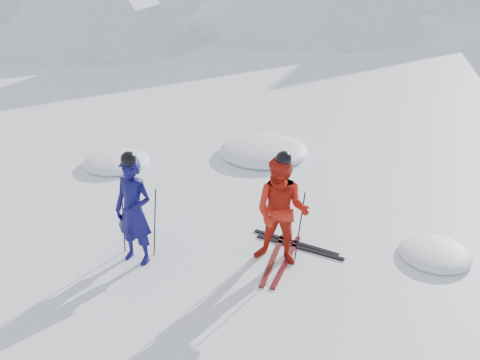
# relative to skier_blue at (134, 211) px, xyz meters

# --- Properties ---
(ground) EXTENTS (160.00, 160.00, 0.00)m
(ground) POSITION_rel_skier_blue_xyz_m (2.83, 0.90, -0.97)
(ground) COLOR white
(ground) RESTS_ON ground
(skier_blue) EXTENTS (0.78, 0.59, 1.94)m
(skier_blue) POSITION_rel_skier_blue_xyz_m (0.00, 0.00, 0.00)
(skier_blue) COLOR #0E0D4F
(skier_blue) RESTS_ON ground
(skier_red) EXTENTS (1.00, 0.80, 1.96)m
(skier_red) POSITION_rel_skier_blue_xyz_m (2.42, 0.60, 0.01)
(skier_red) COLOR #B41B0E
(skier_red) RESTS_ON ground
(pole_blue_left) EXTENTS (0.13, 0.09, 1.29)m
(pole_blue_left) POSITION_rel_skier_blue_xyz_m (-0.30, 0.15, -0.32)
(pole_blue_left) COLOR black
(pole_blue_left) RESTS_ON ground
(pole_blue_right) EXTENTS (0.13, 0.08, 1.29)m
(pole_blue_right) POSITION_rel_skier_blue_xyz_m (0.25, 0.25, -0.32)
(pole_blue_right) COLOR black
(pole_blue_right) RESTS_ON ground
(pole_red_left) EXTENTS (0.13, 0.10, 1.31)m
(pole_red_left) POSITION_rel_skier_blue_xyz_m (2.12, 0.85, -0.32)
(pole_red_left) COLOR black
(pole_red_left) RESTS_ON ground
(pole_red_right) EXTENTS (0.13, 0.09, 1.31)m
(pole_red_right) POSITION_rel_skier_blue_xyz_m (2.72, 0.75, -0.32)
(pole_red_right) COLOR black
(pole_red_right) RESTS_ON ground
(ski_worn_left) EXTENTS (0.14, 1.70, 0.03)m
(ski_worn_left) POSITION_rel_skier_blue_xyz_m (2.30, 0.60, -0.95)
(ski_worn_left) COLOR black
(ski_worn_left) RESTS_ON ground
(ski_worn_right) EXTENTS (0.26, 1.70, 0.03)m
(ski_worn_right) POSITION_rel_skier_blue_xyz_m (2.54, 0.60, -0.95)
(ski_worn_right) COLOR black
(ski_worn_right) RESTS_ON ground
(ski_loose_a) EXTENTS (1.66, 0.54, 0.03)m
(ski_loose_a) POSITION_rel_skier_blue_xyz_m (2.59, 1.25, -0.95)
(ski_loose_a) COLOR black
(ski_loose_a) RESTS_ON ground
(ski_loose_b) EXTENTS (1.67, 0.48, 0.03)m
(ski_loose_b) POSITION_rel_skier_blue_xyz_m (2.69, 1.10, -0.95)
(ski_loose_b) COLOR black
(ski_loose_b) RESTS_ON ground
(snow_lumps) EXTENTS (8.88, 5.75, 0.51)m
(snow_lumps) POSITION_rel_skier_blue_xyz_m (0.72, 4.59, -0.97)
(snow_lumps) COLOR white
(snow_lumps) RESTS_ON ground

